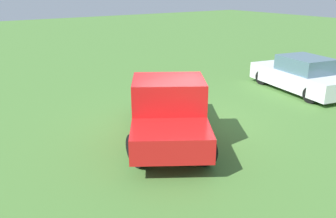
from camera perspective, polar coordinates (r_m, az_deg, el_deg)
name	(u,v)px	position (r m, az deg, el deg)	size (l,w,h in m)	color
ground_plane	(185,127)	(10.99, 2.77, -2.89)	(80.00, 80.00, 0.00)	#477533
pickup_truck	(168,108)	(9.69, 0.03, 0.10)	(5.14, 4.16, 1.84)	black
sedan_near	(301,75)	(15.50, 20.60, 5.09)	(4.60, 2.48, 1.46)	black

